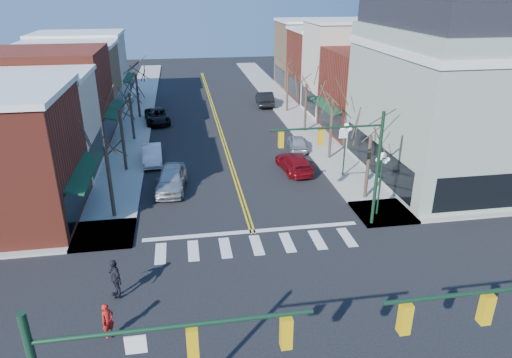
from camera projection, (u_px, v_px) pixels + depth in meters
name	position (u px, v px, depth m)	size (l,w,h in m)	color
ground	(280.00, 317.00, 20.39)	(160.00, 160.00, 0.00)	black
sidewalk_left	(123.00, 166.00, 37.20)	(3.50, 70.00, 0.15)	#9E9B93
sidewalk_right	(329.00, 154.00, 39.83)	(3.50, 70.00, 0.15)	#9E9B93
bldg_left_stucco_a	(25.00, 128.00, 34.29)	(10.00, 7.00, 7.50)	beige
bldg_left_brick_b	(50.00, 98.00, 41.35)	(10.00, 9.00, 8.50)	maroon
bldg_left_tan	(69.00, 84.00, 48.98)	(10.00, 7.50, 7.80)	#896B4B
bldg_left_stucco_b	(82.00, 70.00, 55.94)	(10.00, 8.00, 8.20)	beige
bldg_right_brick_a	(380.00, 93.00, 44.53)	(10.00, 8.50, 8.00)	maroon
bldg_right_stucco	(353.00, 69.00, 51.17)	(10.00, 7.00, 10.00)	beige
bldg_right_brick_b	(331.00, 65.00, 58.28)	(10.00, 8.00, 8.50)	maroon
bldg_right_tan	(314.00, 55.00, 65.44)	(10.00, 8.00, 9.00)	#896B4B
victorian_corner	(460.00, 89.00, 33.43)	(12.25, 14.25, 13.30)	#93A18C
traffic_mast_far_right	(349.00, 155.00, 26.10)	(6.60, 0.28, 7.20)	#14331E
lamppost_corner	(381.00, 173.00, 28.18)	(0.36, 0.36, 4.33)	#14331E
lamppost_midblock	(345.00, 141.00, 34.08)	(0.36, 0.36, 4.33)	#14331E
tree_left_a	(110.00, 183.00, 28.18)	(0.24, 0.24, 4.76)	#382B21
tree_left_b	(123.00, 141.00, 35.38)	(0.24, 0.24, 5.04)	#382B21
tree_left_c	(132.00, 117.00, 42.74)	(0.24, 0.24, 4.55)	#382B21
tree_left_d	(138.00, 96.00, 49.94)	(0.24, 0.24, 4.90)	#382B21
tree_right_a	(368.00, 168.00, 30.74)	(0.24, 0.24, 4.62)	#382B21
tree_right_b	(331.00, 130.00, 37.89)	(0.24, 0.24, 5.18)	#382B21
tree_right_c	(306.00, 108.00, 45.22)	(0.24, 0.24, 4.83)	#382B21
tree_right_d	(287.00, 91.00, 52.45)	(0.24, 0.24, 4.97)	#382B21
car_left_near	(171.00, 179.00, 32.74)	(2.02, 5.01, 1.71)	#B2B3B7
car_left_mid	(152.00, 154.00, 37.82)	(1.55, 4.43, 1.46)	white
car_left_far	(157.00, 116.00, 48.86)	(2.45, 5.31, 1.47)	black
car_right_near	(294.00, 163.00, 36.15)	(1.98, 4.88, 1.42)	maroon
car_right_mid	(297.00, 143.00, 40.90)	(1.57, 3.90, 1.33)	silver
car_right_far	(265.00, 99.00, 55.91)	(1.82, 5.22, 1.72)	black
pedestrian_red_a	(108.00, 320.00, 18.79)	(0.57, 0.38, 1.57)	#AF1712
pedestrian_dark_a	(115.00, 278.00, 21.20)	(1.14, 0.48, 1.95)	black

